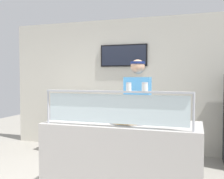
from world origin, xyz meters
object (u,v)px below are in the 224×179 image
(pizza_server, at_px, (124,120))
(pepper_flake_shaker, at_px, (145,87))
(parmesan_shaker, at_px, (129,87))
(pizza_tray, at_px, (128,122))
(pizza_box_stack, at_px, (72,100))
(worker_figure, at_px, (138,110))

(pizza_server, distance_m, pepper_flake_shaker, 0.58)
(parmesan_shaker, bearing_deg, pizza_tray, 105.17)
(pepper_flake_shaker, relative_size, pizza_box_stack, 0.20)
(parmesan_shaker, bearing_deg, pizza_server, 115.02)
(parmesan_shaker, distance_m, worker_figure, 1.16)
(parmesan_shaker, distance_m, pepper_flake_shaker, 0.17)
(pizza_tray, bearing_deg, pizza_server, -157.87)
(pepper_flake_shaker, relative_size, worker_figure, 0.05)
(pizza_server, bearing_deg, pepper_flake_shaker, -55.83)
(parmesan_shaker, xyz_separation_m, pepper_flake_shaker, (0.17, -0.00, 0.00))
(pepper_flake_shaker, distance_m, worker_figure, 1.19)
(pizza_server, xyz_separation_m, worker_figure, (-0.01, 0.81, 0.02))
(pizza_box_stack, bearing_deg, pizza_tray, -47.01)
(pepper_flake_shaker, height_order, pizza_box_stack, pepper_flake_shaker)
(pepper_flake_shaker, height_order, worker_figure, worker_figure)
(parmesan_shaker, bearing_deg, pizza_box_stack, 129.87)
(pizza_tray, xyz_separation_m, parmesan_shaker, (0.08, -0.30, 0.42))
(parmesan_shaker, xyz_separation_m, worker_figure, (-0.14, 1.09, -0.38))
(pepper_flake_shaker, bearing_deg, parmesan_shaker, 180.00)
(parmesan_shaker, xyz_separation_m, pizza_box_stack, (-1.71, 2.04, -0.35))
(pizza_tray, bearing_deg, parmesan_shaker, -74.83)
(pizza_server, relative_size, pizza_box_stack, 0.60)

